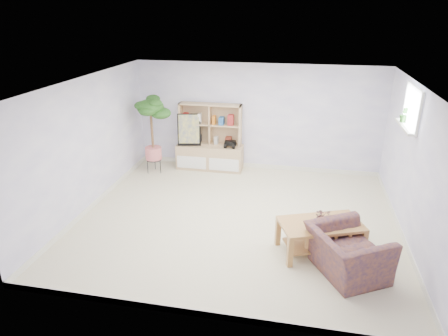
% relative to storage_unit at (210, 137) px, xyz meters
% --- Properties ---
extents(floor, '(5.50, 5.00, 0.01)m').
position_rel_storage_unit_xyz_m(floor, '(1.03, -2.24, -0.76)').
color(floor, beige).
rests_on(floor, ground).
extents(ceiling, '(5.50, 5.00, 0.01)m').
position_rel_storage_unit_xyz_m(ceiling, '(1.03, -2.24, 1.64)').
color(ceiling, white).
rests_on(ceiling, walls).
extents(walls, '(5.51, 5.01, 2.40)m').
position_rel_storage_unit_xyz_m(walls, '(1.03, -2.24, 0.44)').
color(walls, '#B6B0E0').
rests_on(walls, floor).
extents(baseboard, '(5.50, 5.00, 0.10)m').
position_rel_storage_unit_xyz_m(baseboard, '(1.03, -2.24, -0.71)').
color(baseboard, silver).
rests_on(baseboard, floor).
extents(window, '(0.10, 0.98, 0.68)m').
position_rel_storage_unit_xyz_m(window, '(3.76, -1.64, 1.24)').
color(window, silver).
rests_on(window, walls).
extents(window_sill, '(0.14, 1.00, 0.04)m').
position_rel_storage_unit_xyz_m(window_sill, '(3.70, -1.64, 0.92)').
color(window_sill, silver).
rests_on(window_sill, walls).
extents(storage_unit, '(1.51, 0.51, 1.51)m').
position_rel_storage_unit_xyz_m(storage_unit, '(0.00, 0.00, 0.00)').
color(storage_unit, tan).
rests_on(storage_unit, floor).
extents(poster, '(0.54, 0.22, 0.73)m').
position_rel_storage_unit_xyz_m(poster, '(-0.46, -0.07, 0.17)').
color(poster, '#FFEC41').
rests_on(poster, storage_unit).
extents(toy_truck, '(0.34, 0.24, 0.18)m').
position_rel_storage_unit_xyz_m(toy_truck, '(0.49, -0.06, -0.10)').
color(toy_truck, black).
rests_on(toy_truck, storage_unit).
extents(coffee_table, '(1.37, 1.06, 0.50)m').
position_rel_storage_unit_xyz_m(coffee_table, '(2.43, -3.00, -0.51)').
color(coffee_table, '#9C6F40').
rests_on(coffee_table, floor).
extents(table_plant, '(0.28, 0.27, 0.25)m').
position_rel_storage_unit_xyz_m(table_plant, '(2.43, -3.02, -0.13)').
color(table_plant, '#166B22').
rests_on(table_plant, coffee_table).
extents(floor_tree, '(0.78, 0.78, 1.74)m').
position_rel_storage_unit_xyz_m(floor_tree, '(-1.19, -0.47, 0.12)').
color(floor_tree, '#14450E').
rests_on(floor_tree, floor).
extents(armchair, '(1.28, 1.33, 0.76)m').
position_rel_storage_unit_xyz_m(armchair, '(2.79, -3.48, -0.38)').
color(armchair, '#1F1E43').
rests_on(armchair, floor).
extents(sill_plant, '(0.18, 0.17, 0.27)m').
position_rel_storage_unit_xyz_m(sill_plant, '(3.70, -1.44, 1.08)').
color(sill_plant, '#14450E').
rests_on(sill_plant, window_sill).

